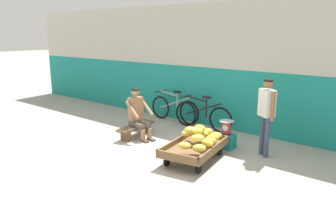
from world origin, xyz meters
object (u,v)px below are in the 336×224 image
(banana_cart, at_px, (195,148))
(low_bench, at_px, (136,128))
(bicycle_far_left, at_px, (202,116))
(customer_adult, at_px, (267,109))
(plastic_crate, at_px, (226,141))
(bicycle_near_left, at_px, (174,109))
(vendor_seated, at_px, (138,113))
(weighing_scale, at_px, (226,127))

(banana_cart, distance_m, low_bench, 1.94)
(bicycle_far_left, distance_m, customer_adult, 2.18)
(plastic_crate, distance_m, bicycle_near_left, 2.39)
(bicycle_far_left, relative_size, customer_adult, 1.09)
(low_bench, height_order, bicycle_far_left, bicycle_far_left)
(banana_cart, bearing_deg, vendor_seated, 169.50)
(low_bench, xyz_separation_m, bicycle_far_left, (0.86, 1.48, 0.15))
(plastic_crate, relative_size, bicycle_near_left, 0.22)
(vendor_seated, height_order, weighing_scale, vendor_seated)
(banana_cart, bearing_deg, low_bench, 169.48)
(customer_adult, bearing_deg, plastic_crate, -174.00)
(weighing_scale, bearing_deg, vendor_seated, -161.55)
(banana_cart, bearing_deg, bicycle_near_left, 136.31)
(vendor_seated, height_order, plastic_crate, vendor_seated)
(bicycle_near_left, xyz_separation_m, bicycle_far_left, (1.01, -0.14, 0.00))
(banana_cart, height_order, low_bench, banana_cart)
(weighing_scale, height_order, bicycle_near_left, bicycle_near_left)
(banana_cart, height_order, bicycle_near_left, bicycle_near_left)
(bicycle_near_left, bearing_deg, vendor_seated, -81.79)
(vendor_seated, distance_m, bicycle_far_left, 1.70)
(vendor_seated, distance_m, bicycle_near_left, 1.66)
(banana_cart, relative_size, weighing_scale, 5.21)
(banana_cart, bearing_deg, weighing_scale, 83.65)
(customer_adult, bearing_deg, weighing_scale, -173.92)
(banana_cart, distance_m, bicycle_far_left, 2.11)
(low_bench, relative_size, weighing_scale, 3.77)
(low_bench, distance_m, bicycle_far_left, 1.72)
(plastic_crate, height_order, customer_adult, customer_adult)
(plastic_crate, bearing_deg, customer_adult, 6.00)
(bicycle_far_left, bearing_deg, low_bench, -120.27)
(customer_adult, bearing_deg, low_bench, -165.79)
(bicycle_near_left, relative_size, customer_adult, 1.09)
(vendor_seated, bearing_deg, low_bench, 169.04)
(bicycle_near_left, bearing_deg, low_bench, -84.73)
(bicycle_near_left, bearing_deg, weighing_scale, -24.40)
(vendor_seated, xyz_separation_m, bicycle_far_left, (0.78, 1.49, -0.21))
(vendor_seated, relative_size, plastic_crate, 3.17)
(plastic_crate, height_order, weighing_scale, weighing_scale)
(plastic_crate, bearing_deg, weighing_scale, -90.00)
(banana_cart, relative_size, bicycle_far_left, 0.94)
(vendor_seated, distance_m, customer_adult, 2.85)
(plastic_crate, bearing_deg, low_bench, -162.69)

